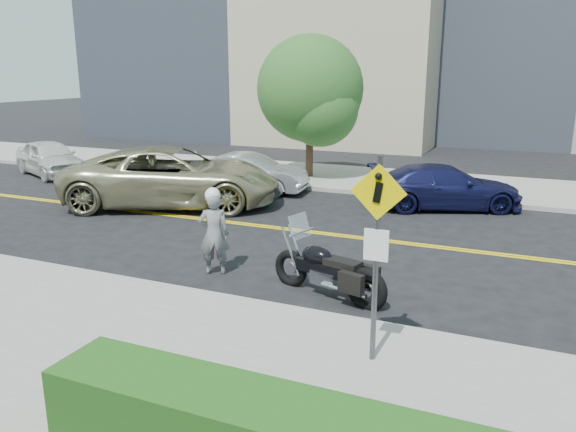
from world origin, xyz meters
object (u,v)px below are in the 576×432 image
(pedestrian_sign, at_px, (377,241))
(parked_car_blue, at_px, (444,187))
(motorcyclist, at_px, (214,231))
(motorcycle, at_px, (328,259))
(parked_car_white, at_px, (50,158))
(parked_car_silver, at_px, (250,173))
(suv, at_px, (173,177))

(pedestrian_sign, relative_size, parked_car_blue, 0.63)
(motorcyclist, height_order, parked_car_blue, motorcyclist)
(motorcyclist, height_order, motorcycle, motorcyclist)
(motorcyclist, xyz_separation_m, parked_car_white, (-12.20, 7.38, -0.21))
(parked_car_silver, bearing_deg, pedestrian_sign, -150.92)
(motorcyclist, bearing_deg, parked_car_blue, -140.08)
(parked_car_white, relative_size, parked_car_silver, 1.03)
(pedestrian_sign, distance_m, parked_car_silver, 12.69)
(motorcycle, bearing_deg, suv, 160.13)
(motorcyclist, distance_m, parked_car_white, 14.26)
(motorcyclist, xyz_separation_m, parked_car_silver, (-3.16, 7.77, -0.26))
(motorcyclist, bearing_deg, parked_car_silver, -93.66)
(parked_car_silver, height_order, parked_car_blue, parked_car_blue)
(parked_car_silver, bearing_deg, suv, 149.61)
(motorcycle, bearing_deg, pedestrian_sign, -41.15)
(motorcycle, height_order, parked_car_blue, motorcycle)
(parked_car_white, relative_size, parked_car_blue, 0.90)
(motorcycle, relative_size, parked_car_white, 0.59)
(pedestrian_sign, bearing_deg, motorcyclist, 148.60)
(motorcyclist, distance_m, suv, 6.62)
(pedestrian_sign, distance_m, suv, 11.40)
(pedestrian_sign, relative_size, motorcycle, 1.20)
(pedestrian_sign, xyz_separation_m, motorcyclist, (-4.14, 2.53, -1.02))
(pedestrian_sign, xyz_separation_m, motorcycle, (-1.50, 2.33, -1.20))
(motorcyclist, bearing_deg, parked_car_white, -56.94)
(motorcyclist, bearing_deg, suv, -73.65)
(motorcycle, relative_size, suv, 0.37)
(parked_car_white, bearing_deg, suv, -83.48)
(suv, height_order, parked_car_white, suv)
(motorcycle, height_order, parked_car_silver, motorcycle)
(motorcyclist, relative_size, parked_car_white, 0.44)
(suv, height_order, parked_car_silver, suv)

